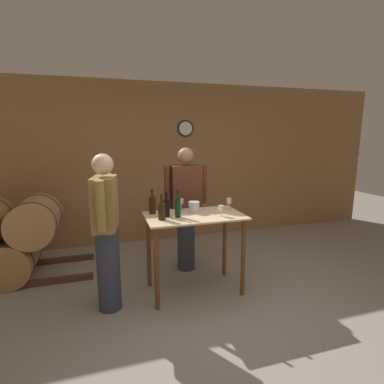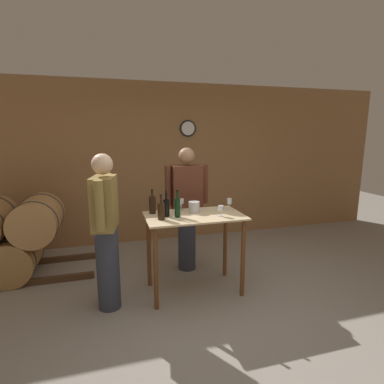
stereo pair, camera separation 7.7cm
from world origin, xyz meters
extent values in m
plane|color=gray|center=(0.00, 0.00, 0.00)|extent=(14.00, 14.00, 0.00)
cube|color=#996B42|center=(0.00, 2.56, 1.35)|extent=(8.40, 0.05, 2.70)
cylinder|color=black|center=(0.38, 2.52, 1.94)|extent=(0.28, 0.03, 0.28)
cylinder|color=white|center=(0.38, 2.50, 1.94)|extent=(0.23, 0.01, 0.23)
cube|color=#4C331E|center=(-2.49, 1.96, 0.04)|extent=(2.53, 0.06, 0.08)
cylinder|color=#9E7242|center=(-2.20, 1.63, 0.28)|extent=(0.56, 0.82, 0.56)
cylinder|color=#38383D|center=(-2.20, 1.38, 0.28)|extent=(0.58, 0.03, 0.58)
cylinder|color=#38383D|center=(-2.20, 1.87, 0.28)|extent=(0.58, 0.03, 0.58)
cylinder|color=#AD7F4C|center=(-1.90, 1.63, 0.76)|extent=(0.56, 0.82, 0.56)
cylinder|color=#38383D|center=(-1.90, 1.38, 0.76)|extent=(0.58, 0.03, 0.58)
cylinder|color=#38383D|center=(-1.90, 1.87, 0.76)|extent=(0.58, 0.03, 0.58)
cube|color=beige|center=(-0.05, 0.64, 0.93)|extent=(1.12, 0.65, 0.02)
cylinder|color=brown|center=(-0.55, 0.37, 0.46)|extent=(0.05, 0.05, 0.92)
cylinder|color=brown|center=(0.45, 0.37, 0.46)|extent=(0.05, 0.05, 0.92)
cylinder|color=brown|center=(-0.55, 0.91, 0.46)|extent=(0.05, 0.05, 0.92)
cylinder|color=brown|center=(0.45, 0.91, 0.46)|extent=(0.05, 0.05, 0.92)
cylinder|color=black|center=(-0.50, 0.84, 1.04)|extent=(0.08, 0.08, 0.20)
cylinder|color=black|center=(-0.50, 0.84, 1.18)|extent=(0.02, 0.02, 0.08)
cylinder|color=black|center=(-0.50, 0.84, 1.21)|extent=(0.03, 0.03, 0.02)
cylinder|color=black|center=(-0.45, 0.56, 1.03)|extent=(0.08, 0.08, 0.18)
cylinder|color=black|center=(-0.45, 0.56, 1.17)|extent=(0.02, 0.02, 0.10)
cylinder|color=black|center=(-0.45, 0.56, 1.21)|extent=(0.03, 0.03, 0.02)
cylinder|color=black|center=(-0.37, 0.67, 1.03)|extent=(0.07, 0.07, 0.19)
cylinder|color=black|center=(-0.37, 0.67, 1.18)|extent=(0.02, 0.02, 0.10)
cylinder|color=black|center=(-0.37, 0.67, 1.22)|extent=(0.03, 0.03, 0.02)
cylinder|color=black|center=(-0.26, 0.61, 1.04)|extent=(0.07, 0.07, 0.21)
cylinder|color=black|center=(-0.26, 0.61, 1.19)|extent=(0.02, 0.02, 0.09)
cylinder|color=black|center=(-0.26, 0.61, 1.23)|extent=(0.03, 0.03, 0.02)
cylinder|color=silver|center=(-0.20, 0.80, 0.94)|extent=(0.06, 0.06, 0.00)
cylinder|color=silver|center=(-0.20, 0.80, 0.98)|extent=(0.01, 0.01, 0.08)
cylinder|color=silver|center=(-0.20, 0.80, 1.05)|extent=(0.06, 0.06, 0.06)
cylinder|color=silver|center=(-0.14, 0.90, 0.94)|extent=(0.06, 0.06, 0.00)
cylinder|color=silver|center=(-0.14, 0.90, 0.98)|extent=(0.01, 0.01, 0.08)
cylinder|color=silver|center=(-0.14, 0.90, 1.05)|extent=(0.06, 0.06, 0.06)
cylinder|color=silver|center=(0.22, 0.51, 0.94)|extent=(0.06, 0.06, 0.00)
cylinder|color=silver|center=(0.22, 0.51, 0.97)|extent=(0.01, 0.01, 0.06)
cylinder|color=silver|center=(0.22, 0.51, 1.03)|extent=(0.06, 0.06, 0.06)
cylinder|color=silver|center=(0.41, 0.73, 0.94)|extent=(0.06, 0.06, 0.00)
cylinder|color=silver|center=(0.41, 0.73, 0.98)|extent=(0.01, 0.01, 0.08)
cylinder|color=silver|center=(0.41, 0.73, 1.05)|extent=(0.06, 0.06, 0.07)
cylinder|color=silver|center=(-0.02, 0.76, 1.00)|extent=(0.13, 0.13, 0.13)
cylinder|color=#333847|center=(0.02, 1.24, 0.43)|extent=(0.24, 0.24, 0.87)
cube|color=#592D1E|center=(0.02, 1.24, 1.16)|extent=(0.40, 0.22, 0.58)
sphere|color=#9E7051|center=(0.02, 1.24, 1.57)|extent=(0.21, 0.21, 0.21)
cylinder|color=#592D1E|center=(0.27, 1.24, 1.19)|extent=(0.09, 0.09, 0.52)
cylinder|color=#592D1E|center=(-0.23, 1.24, 1.19)|extent=(0.09, 0.09, 0.52)
cylinder|color=#333847|center=(-1.04, 0.55, 0.45)|extent=(0.24, 0.24, 0.89)
cube|color=olive|center=(-1.04, 0.55, 1.16)|extent=(0.29, 0.43, 0.54)
sphere|color=beige|center=(-1.04, 0.55, 1.56)|extent=(0.21, 0.21, 0.21)
cylinder|color=olive|center=(-1.08, 0.30, 1.19)|extent=(0.09, 0.09, 0.48)
cylinder|color=olive|center=(-0.99, 0.79, 1.19)|extent=(0.09, 0.09, 0.48)
camera|label=1|loc=(-1.06, -2.52, 1.85)|focal=28.00mm
camera|label=2|loc=(-0.98, -2.55, 1.85)|focal=28.00mm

